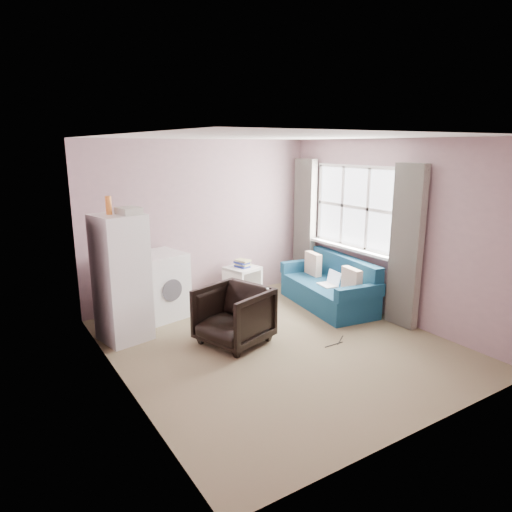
{
  "coord_description": "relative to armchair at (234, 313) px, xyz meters",
  "views": [
    {
      "loc": [
        -3.04,
        -4.29,
        2.41
      ],
      "look_at": [
        0.05,
        0.6,
        1.0
      ],
      "focal_mm": 32.0,
      "sensor_mm": 36.0,
      "label": 1
    }
  ],
  "objects": [
    {
      "name": "room",
      "position": [
        0.46,
        -0.33,
        0.86
      ],
      "size": [
        3.84,
        4.24,
        2.54
      ],
      "color": "#7F7053",
      "rests_on": "ground"
    },
    {
      "name": "armchair",
      "position": [
        0.0,
        0.0,
        0.0
      ],
      "size": [
        0.93,
        0.96,
        0.79
      ],
      "primitive_type": "imported",
      "rotation": [
        0.0,
        0.0,
        -1.25
      ],
      "color": "black",
      "rests_on": "ground"
    },
    {
      "name": "fridge",
      "position": [
        -1.11,
        0.85,
        0.42
      ],
      "size": [
        0.65,
        0.65,
        1.82
      ],
      "rotation": [
        0.0,
        0.0,
        0.2
      ],
      "color": "silver",
      "rests_on": "ground"
    },
    {
      "name": "washing_machine",
      "position": [
        -0.45,
        1.36,
        0.09
      ],
      "size": [
        0.78,
        0.78,
        0.94
      ],
      "rotation": [
        0.0,
        0.0,
        0.21
      ],
      "color": "silver",
      "rests_on": "ground"
    },
    {
      "name": "side_table",
      "position": [
        0.98,
        1.45,
        -0.1
      ],
      "size": [
        0.56,
        0.56,
        0.63
      ],
      "rotation": [
        0.0,
        0.0,
        0.24
      ],
      "color": "white",
      "rests_on": "ground"
    },
    {
      "name": "sofa",
      "position": [
        1.93,
        0.4,
        -0.12
      ],
      "size": [
        1.0,
        1.79,
        0.76
      ],
      "rotation": [
        0.0,
        0.0,
        -0.14
      ],
      "color": "navy",
      "rests_on": "ground"
    },
    {
      "name": "window_dressing",
      "position": [
        2.23,
        0.37,
        0.71
      ],
      "size": [
        0.17,
        2.62,
        2.18
      ],
      "color": "white",
      "rests_on": "ground"
    },
    {
      "name": "floor_cables",
      "position": [
        1.09,
        -0.69,
        -0.39
      ],
      "size": [
        0.42,
        0.17,
        0.01
      ],
      "rotation": [
        0.0,
        0.0,
        0.35
      ],
      "color": "black",
      "rests_on": "ground"
    }
  ]
}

